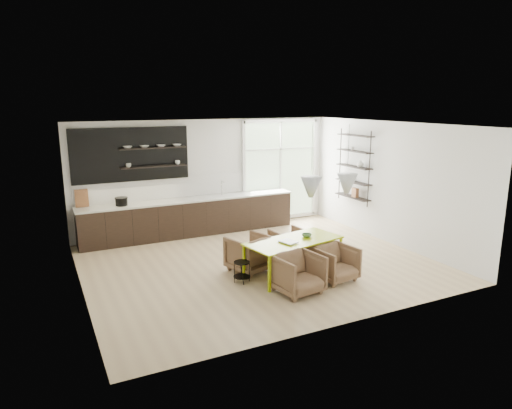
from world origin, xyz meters
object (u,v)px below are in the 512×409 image
at_px(dining_table, 294,242).
at_px(armchair_back_right, 289,243).
at_px(wire_stool, 242,269).
at_px(armchair_front_left, 298,274).
at_px(armchair_back_left, 250,253).
at_px(armchair_front_right, 335,263).

distance_m(dining_table, armchair_back_right, 1.04).
bearing_deg(dining_table, wire_stool, 165.01).
distance_m(armchair_front_left, wire_stool, 1.12).
distance_m(armchair_back_left, wire_stool, 0.64).
relative_size(armchair_back_left, armchair_back_right, 1.13).
bearing_deg(wire_stool, armchair_front_left, -51.18).
xyz_separation_m(dining_table, wire_stool, (-1.09, 0.07, -0.40)).
bearing_deg(armchair_front_right, armchair_back_right, 88.13).
bearing_deg(dining_table, armchair_front_left, -126.83).
distance_m(dining_table, armchair_front_left, 0.94).
distance_m(armchair_back_left, armchair_front_left, 1.40).
relative_size(armchair_back_left, armchair_front_left, 1.02).
distance_m(dining_table, armchair_back_left, 0.94).
bearing_deg(armchair_front_left, dining_table, 56.75).
relative_size(dining_table, armchair_front_left, 2.62).
relative_size(armchair_front_left, armchair_front_right, 1.08).
xyz_separation_m(armchair_back_left, wire_stool, (-0.40, -0.49, -0.10)).
height_order(armchair_front_left, wire_stool, armchair_front_left).
bearing_deg(armchair_front_right, dining_table, 125.23).
height_order(armchair_back_left, wire_stool, armchair_back_left).
bearing_deg(armchair_back_right, armchair_back_left, 11.57).
height_order(armchair_back_left, armchair_back_right, armchair_back_left).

